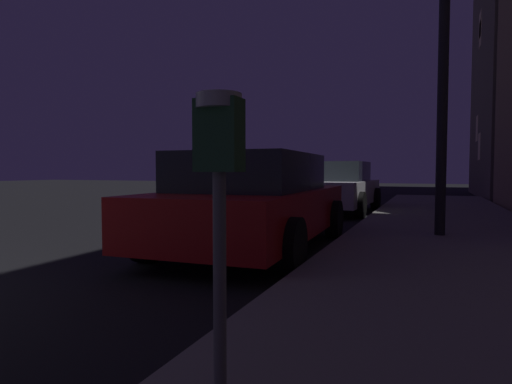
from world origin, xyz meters
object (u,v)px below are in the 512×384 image
(car_white, at_px, (337,188))
(car_red, at_px, (254,201))
(street_lamp, at_px, (445,3))
(parking_meter, at_px, (219,173))

(car_white, bearing_deg, car_red, -89.99)
(car_red, bearing_deg, street_lamp, 30.20)
(parking_meter, bearing_deg, street_lamp, 80.49)
(car_white, relative_size, street_lamp, 0.75)
(parking_meter, bearing_deg, car_red, 110.70)
(car_red, height_order, street_lamp, street_lamp)
(car_red, bearing_deg, car_white, 90.01)
(car_red, distance_m, car_white, 6.12)
(parking_meter, xyz_separation_m, car_white, (-1.62, 10.42, -0.47))
(car_white, xyz_separation_m, street_lamp, (2.60, -4.61, 3.10))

